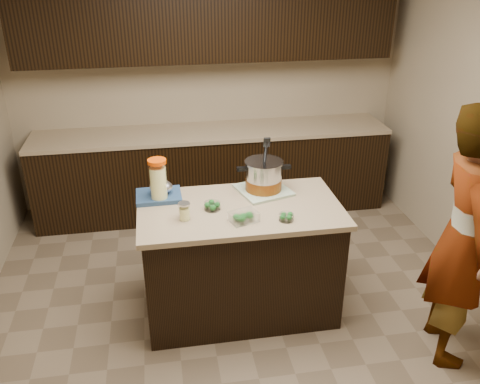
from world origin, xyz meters
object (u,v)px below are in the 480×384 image
object	(u,v)px
lemonade_pitcher	(158,183)
person	(464,238)
island	(240,259)
stock_pot	(264,177)

from	to	relation	value
lemonade_pitcher	person	world-z (taller)	person
island	person	world-z (taller)	person
island	person	bearing A→B (deg)	-26.18
island	lemonade_pitcher	bearing A→B (deg)	161.79
person	lemonade_pitcher	bearing A→B (deg)	79.88
person	island	bearing A→B (deg)	77.62
person	stock_pot	bearing A→B (deg)	65.61
stock_pot	lemonade_pitcher	distance (m)	0.79
lemonade_pitcher	person	size ratio (longest dim) A/B	0.18
lemonade_pitcher	person	xyz separation A→B (m)	(1.91, -0.85, -0.15)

